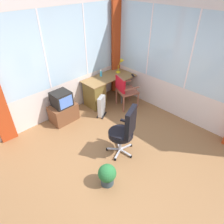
% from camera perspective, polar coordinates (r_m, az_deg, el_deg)
% --- Properties ---
extents(ground, '(5.50, 5.51, 0.06)m').
position_cam_1_polar(ground, '(4.18, 1.69, -14.38)').
color(ground, olive).
extents(north_window_panel, '(4.50, 0.07, 2.72)m').
position_cam_1_polar(north_window_panel, '(4.93, -17.93, 12.11)').
color(north_window_panel, silver).
rests_on(north_window_panel, ground).
extents(east_window_panel, '(0.07, 4.51, 2.72)m').
position_cam_1_polar(east_window_panel, '(4.99, 20.92, 11.76)').
color(east_window_panel, silver).
rests_on(east_window_panel, ground).
extents(curtain_corner, '(0.34, 0.11, 2.62)m').
position_cam_1_polar(curtain_corner, '(6.05, 1.37, 17.34)').
color(curtain_corner, '#B43B17').
rests_on(curtain_corner, ground).
extents(desk, '(1.41, 0.80, 0.72)m').
position_cam_1_polar(desk, '(5.62, -4.44, 5.57)').
color(desk, olive).
rests_on(desk, ground).
extents(desk_lamp, '(0.23, 0.20, 0.41)m').
position_cam_1_polar(desk_lamp, '(5.90, 2.67, 13.55)').
color(desk_lamp, yellow).
rests_on(desk_lamp, desk).
extents(tv_remote, '(0.12, 0.15, 0.02)m').
position_cam_1_polar(tv_remote, '(5.80, 5.88, 10.21)').
color(tv_remote, black).
rests_on(tv_remote, desk).
extents(spray_bottle, '(0.06, 0.06, 0.22)m').
position_cam_1_polar(spray_bottle, '(5.72, -3.12, 11.01)').
color(spray_bottle, '#3CAFDD').
rests_on(spray_bottle, desk).
extents(wooden_armchair, '(0.62, 0.61, 0.92)m').
position_cam_1_polar(wooden_armchair, '(5.40, 3.25, 6.74)').
color(wooden_armchair, '#965440').
rests_on(wooden_armchair, ground).
extents(office_chair, '(0.63, 0.56, 1.11)m').
position_cam_1_polar(office_chair, '(3.94, 3.70, -4.94)').
color(office_chair, '#B7B7BF').
rests_on(office_chair, ground).
extents(tv_on_stand, '(0.65, 0.45, 0.80)m').
position_cam_1_polar(tv_on_stand, '(5.13, -13.62, 1.03)').
color(tv_on_stand, brown).
rests_on(tv_on_stand, ground).
extents(space_heater, '(0.37, 0.29, 0.57)m').
position_cam_1_polar(space_heater, '(5.22, -2.92, 1.77)').
color(space_heater, silver).
rests_on(space_heater, ground).
extents(potted_plant, '(0.32, 0.32, 0.43)m').
position_cam_1_polar(potted_plant, '(3.67, -1.37, -17.19)').
color(potted_plant, '#33454D').
rests_on(potted_plant, ground).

